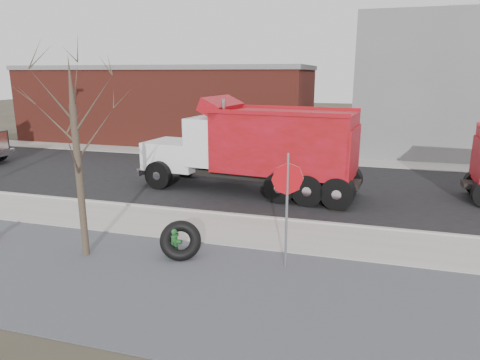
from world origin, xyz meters
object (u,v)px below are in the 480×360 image
(stop_sign, at_px, (287,192))
(truck_tire, at_px, (181,240))
(fire_hydrant, at_px, (173,243))
(dump_truck_red_b, at_px, (255,146))

(stop_sign, bearing_deg, truck_tire, -178.68)
(fire_hydrant, distance_m, truck_tire, 0.25)
(fire_hydrant, relative_size, truck_tire, 0.61)
(stop_sign, height_order, dump_truck_red_b, dump_truck_red_b)
(fire_hydrant, distance_m, stop_sign, 3.39)
(truck_tire, xyz_separation_m, dump_truck_red_b, (0.30, 6.79, 1.45))
(truck_tire, relative_size, stop_sign, 0.46)
(truck_tire, height_order, stop_sign, stop_sign)
(stop_sign, relative_size, dump_truck_red_b, 0.32)
(fire_hydrant, bearing_deg, stop_sign, 0.54)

